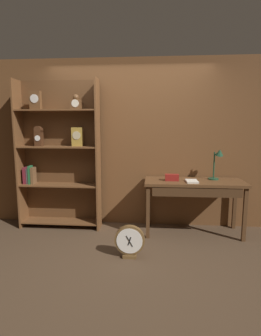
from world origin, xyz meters
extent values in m
plane|color=#4C3826|center=(0.00, 0.00, 0.00)|extent=(10.00, 10.00, 0.00)
cube|color=brown|center=(0.00, 1.31, 1.30)|extent=(4.80, 0.05, 2.60)
cube|color=brown|center=(-1.68, 1.03, 1.13)|extent=(0.02, 0.30, 2.26)
cube|color=brown|center=(-0.46, 1.03, 1.13)|extent=(0.03, 0.30, 2.26)
cube|color=brown|center=(-1.07, 1.18, 1.13)|extent=(1.25, 0.01, 2.26)
cube|color=brown|center=(-1.07, 1.03, 0.09)|extent=(1.20, 0.29, 0.02)
cube|color=brown|center=(-1.07, 1.03, 0.68)|extent=(1.20, 0.29, 0.02)
cube|color=brown|center=(-1.07, 1.03, 1.26)|extent=(1.20, 0.29, 0.02)
cube|color=brown|center=(-1.07, 1.03, 1.81)|extent=(1.20, 0.29, 0.02)
cube|color=brown|center=(-1.38, 1.01, 1.95)|extent=(0.16, 0.08, 0.27)
cylinder|color=silver|center=(-1.38, 0.97, 1.97)|extent=(0.12, 0.01, 0.12)
cube|color=#472816|center=(-1.36, 1.02, 1.38)|extent=(0.11, 0.10, 0.21)
cylinder|color=#472816|center=(-1.36, 1.02, 1.52)|extent=(0.11, 0.10, 0.11)
cylinder|color=white|center=(-1.36, 0.96, 1.40)|extent=(0.08, 0.01, 0.08)
cube|color=brown|center=(-0.77, 1.01, 1.89)|extent=(0.16, 0.09, 0.14)
sphere|color=brown|center=(-0.77, 1.01, 1.99)|extent=(0.09, 0.09, 0.09)
cylinder|color=silver|center=(-0.77, 0.96, 1.90)|extent=(0.11, 0.01, 0.11)
cube|color=#B28C38|center=(-0.78, 1.05, 1.42)|extent=(0.16, 0.08, 0.28)
cylinder|color=#C6B78C|center=(-0.78, 1.01, 1.44)|extent=(0.12, 0.01, 0.12)
cube|color=maroon|center=(-1.60, 1.03, 0.82)|extent=(0.04, 0.13, 0.26)
cube|color=slate|center=(-1.56, 1.04, 0.81)|extent=(0.03, 0.14, 0.24)
cube|color=#236638|center=(-1.53, 1.02, 0.83)|extent=(0.03, 0.13, 0.28)
cube|color=brown|center=(-1.48, 1.03, 0.82)|extent=(0.04, 0.13, 0.26)
cube|color=brown|center=(0.96, 0.96, 0.77)|extent=(1.42, 0.58, 0.04)
cube|color=#50321B|center=(0.30, 0.72, 0.38)|extent=(0.05, 0.05, 0.75)
cube|color=#50321B|center=(1.63, 0.72, 0.38)|extent=(0.05, 0.05, 0.75)
cube|color=#50321B|center=(0.30, 1.20, 0.38)|extent=(0.05, 0.05, 0.75)
cube|color=#50321B|center=(1.63, 1.20, 0.38)|extent=(0.05, 0.05, 0.75)
cube|color=#472C18|center=(0.96, 0.69, 0.68)|extent=(1.21, 0.03, 0.12)
cylinder|color=#1E472D|center=(1.26, 1.08, 0.80)|extent=(0.15, 0.15, 0.02)
cylinder|color=#1E472D|center=(1.26, 1.08, 1.01)|extent=(0.02, 0.02, 0.39)
cone|color=#1E472D|center=(1.32, 1.03, 1.20)|extent=(0.13, 0.15, 0.12)
cube|color=maroon|center=(0.64, 0.93, 0.84)|extent=(0.20, 0.10, 0.09)
cube|color=silver|center=(0.91, 0.85, 0.81)|extent=(0.17, 0.23, 0.02)
cube|color=brown|center=(0.10, 0.12, 0.02)|extent=(0.16, 0.11, 0.04)
cylinder|color=brown|center=(0.10, 0.12, 0.22)|extent=(0.36, 0.06, 0.36)
cylinder|color=white|center=(0.10, 0.08, 0.22)|extent=(0.31, 0.01, 0.31)
cube|color=black|center=(0.10, 0.08, 0.22)|extent=(0.05, 0.01, 0.11)
cube|color=black|center=(0.10, 0.08, 0.22)|extent=(0.08, 0.01, 0.14)
camera|label=1|loc=(0.37, -2.99, 1.60)|focal=29.25mm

